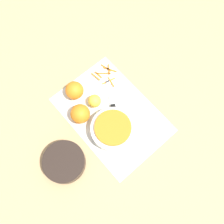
{
  "coord_description": "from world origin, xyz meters",
  "views": [
    {
      "loc": [
        -0.28,
        0.24,
        1.09
      ],
      "look_at": [
        0.0,
        0.0,
        0.04
      ],
      "focal_mm": 42.0,
      "sensor_mm": 36.0,
      "label": 1
    }
  ],
  "objects": [
    {
      "name": "cutting_board",
      "position": [
        0.0,
        0.0,
        0.0
      ],
      "size": [
        0.48,
        0.33,
        0.01
      ],
      "color": "silver",
      "rests_on": "ground_plane"
    },
    {
      "name": "bowl_speckled",
      "position": [
        -0.06,
        0.05,
        0.04
      ],
      "size": [
        0.18,
        0.18,
        0.07
      ],
      "color": "silver",
      "rests_on": "cutting_board"
    },
    {
      "name": "orange_left",
      "position": [
        0.18,
        0.06,
        0.05
      ],
      "size": [
        0.08,
        0.08,
        0.08
      ],
      "color": "orange",
      "rests_on": "cutting_board"
    },
    {
      "name": "lemon",
      "position": [
        0.09,
        0.02,
        0.03
      ],
      "size": [
        0.06,
        0.06,
        0.06
      ],
      "color": "gold",
      "rests_on": "cutting_board"
    },
    {
      "name": "orange_right",
      "position": [
        0.08,
        0.11,
        0.05
      ],
      "size": [
        0.08,
        0.08,
        0.08
      ],
      "color": "orange",
      "rests_on": "cutting_board"
    },
    {
      "name": "knife",
      "position": [
        0.01,
        -0.02,
        0.01
      ],
      "size": [
        0.21,
        0.13,
        0.02
      ],
      "rotation": [
        0.0,
        0.0,
        -0.52
      ],
      "color": "black",
      "rests_on": "cutting_board"
    },
    {
      "name": "ground_plane",
      "position": [
        0.0,
        0.0,
        0.0
      ],
      "size": [
        4.0,
        4.0,
        0.0
      ],
      "primitive_type": "plane",
      "color": "tan"
    },
    {
      "name": "peel_pile",
      "position": [
        0.17,
        -0.1,
        0.01
      ],
      "size": [
        0.13,
        0.1,
        0.01
      ],
      "color": "orange",
      "rests_on": "cutting_board"
    },
    {
      "name": "bowl_dark",
      "position": [
        -0.03,
        0.28,
        0.02
      ],
      "size": [
        0.17,
        0.17,
        0.05
      ],
      "color": "black",
      "rests_on": "ground_plane"
    }
  ]
}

